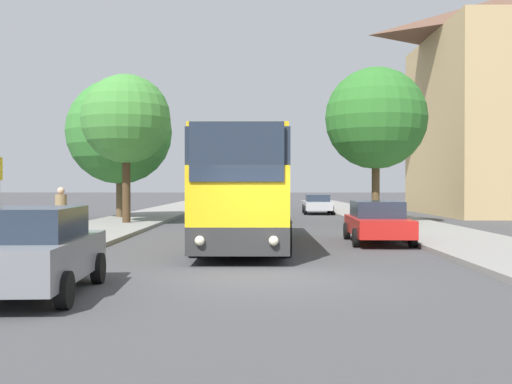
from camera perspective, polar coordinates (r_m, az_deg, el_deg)
ground_plane at (r=13.00m, az=0.57°, el=-8.19°), size 300.00×300.00×0.00m
bus_front at (r=19.85m, az=-1.22°, el=0.35°), size 2.87×11.02×3.56m
bus_middle at (r=34.12m, az=-0.68°, el=0.33°), size 2.99×10.74×3.38m
bus_rear at (r=49.07m, az=-0.40°, el=0.37°), size 2.98×10.54×3.28m
parked_car_left_curb at (r=11.58m, az=-20.52°, el=-5.23°), size 2.17×4.20×1.60m
parked_car_right_near at (r=21.10m, az=11.46°, el=-2.74°), size 2.14×4.64×1.45m
parked_car_right_far at (r=41.81m, az=5.88°, el=-1.11°), size 2.12×4.55×1.34m
pedestrian_waiting_near at (r=19.90m, az=-18.08°, el=-2.10°), size 0.36×0.36×1.79m
tree_left_near at (r=35.84m, az=-12.87°, el=5.63°), size 6.10×6.10×8.03m
tree_left_far at (r=30.48m, az=-12.26°, el=6.78°), size 4.39×4.39×7.33m
tree_right_near at (r=31.22m, az=11.34°, el=6.88°), size 5.16×5.16×7.84m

